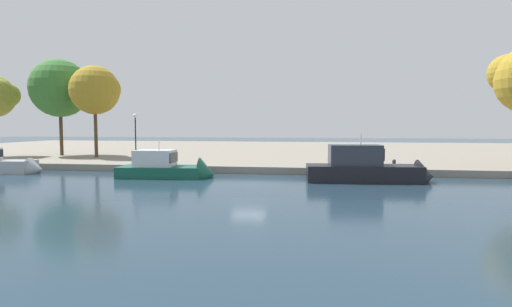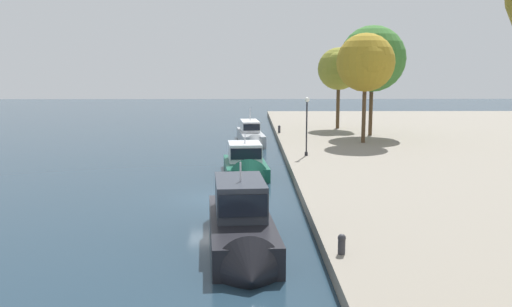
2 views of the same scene
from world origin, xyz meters
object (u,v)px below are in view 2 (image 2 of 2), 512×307
mooring_bollard_1 (342,243)px  lamp_post (307,120)px  mooring_bollard_0 (279,129)px  tree_0 (340,68)px  motor_yacht_1 (246,168)px  tree_3 (373,58)px  motor_yacht_0 (251,137)px  motor_yacht_2 (242,230)px  tree_2 (364,63)px

mooring_bollard_1 → lamp_post: (-23.95, 1.13, 2.53)m
mooring_bollard_0 → tree_0: bearing=121.1°
motor_yacht_1 → tree_3: tree_3 is taller
tree_0 → motor_yacht_0: bearing=-52.3°
mooring_bollard_1 → motor_yacht_2: bearing=-122.6°
lamp_post → tree_2: bearing=141.3°
mooring_bollard_0 → lamp_post: bearing=4.9°
motor_yacht_0 → tree_3: size_ratio=0.91×
motor_yacht_0 → motor_yacht_2: size_ratio=1.08×
motor_yacht_0 → mooring_bollard_1: (36.21, 3.45, 0.45)m
lamp_post → tree_0: size_ratio=0.50×
mooring_bollard_1 → lamp_post: 24.11m
tree_0 → tree_3: size_ratio=0.83×
tree_0 → motor_yacht_2: bearing=-14.9°
mooring_bollard_1 → tree_2: tree_2 is taller
motor_yacht_2 → tree_2: bearing=154.0°
mooring_bollard_0 → motor_yacht_1: bearing=-9.6°
mooring_bollard_0 → lamp_post: size_ratio=0.18×
tree_0 → tree_3: tree_3 is taller
motor_yacht_0 → motor_yacht_1: (17.55, -0.39, -0.04)m
lamp_post → motor_yacht_1: bearing=-43.3°
motor_yacht_1 → lamp_post: 7.87m
tree_3 → motor_yacht_0: bearing=-84.1°
motor_yacht_2 → tree_2: tree_2 is taller
tree_3 → motor_yacht_2: bearing=-21.0°
motor_yacht_2 → lamp_post: size_ratio=2.03×
mooring_bollard_0 → tree_0: tree_0 is taller
tree_2 → mooring_bollard_0: bearing=-136.9°
lamp_post → tree_0: bearing=163.5°
mooring_bollard_0 → tree_2: bearing=43.1°
mooring_bollard_0 → tree_3: (2.41, 9.79, 7.82)m
lamp_post → tree_2: tree_2 is taller
tree_2 → tree_3: size_ratio=0.90×
motor_yacht_2 → mooring_bollard_1: motor_yacht_2 is taller
tree_0 → lamp_post: bearing=-16.5°
motor_yacht_1 → mooring_bollard_0: 21.62m
motor_yacht_0 → motor_yacht_2: bearing=-6.2°
motor_yacht_0 → tree_3: 15.49m
motor_yacht_0 → lamp_post: lamp_post is taller
tree_0 → tree_3: bearing=18.6°
mooring_bollard_1 → tree_3: (-37.56, 9.55, 7.86)m
mooring_bollard_1 → lamp_post: size_ratio=0.17×
motor_yacht_2 → tree_3: 38.42m
motor_yacht_1 → tree_2: (-13.13, 11.26, 7.72)m
motor_yacht_2 → tree_2: 32.27m
motor_yacht_0 → tree_0: 15.33m
mooring_bollard_0 → mooring_bollard_1: bearing=0.3°
tree_2 → motor_yacht_1: bearing=-40.6°
motor_yacht_1 → tree_2: bearing=134.8°
motor_yacht_2 → mooring_bollard_0: size_ratio=11.32×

